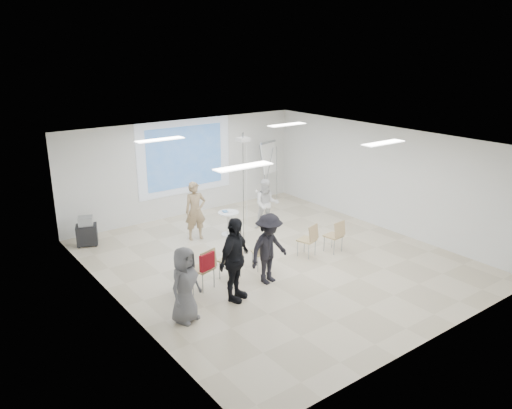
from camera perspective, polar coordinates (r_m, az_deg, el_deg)
floor at (r=12.65m, az=2.17°, el=-6.51°), size 8.00×9.00×0.10m
ceiling at (r=11.73m, az=2.35°, el=7.44°), size 8.00×9.00×0.10m
wall_back at (r=15.77m, az=-8.17°, el=4.20°), size 8.00×0.10×3.00m
wall_left at (r=10.20m, az=-15.82°, el=-3.90°), size 0.10×9.00×3.00m
wall_right at (r=14.89m, az=14.53°, el=3.00°), size 0.10×9.00×3.00m
projection_halo at (r=15.64m, az=-8.11°, el=5.40°), size 3.20×0.01×2.30m
projection_image at (r=15.63m, az=-8.08°, el=5.39°), size 2.60×0.01×1.90m
pedestal_table at (r=14.05m, az=-3.15°, el=-2.02°), size 0.70×0.70×0.72m
player_left at (r=13.73m, az=-6.96°, el=-0.30°), size 0.75×0.59×1.85m
player_right at (r=14.47m, az=1.22°, el=0.34°), size 1.00×0.95×1.64m
controller_left at (r=13.93m, az=-6.88°, el=1.24°), size 0.07×0.13×0.04m
controller_right at (r=14.47m, az=0.06°, el=1.54°), size 0.11×0.13×0.04m
chair_far_left at (r=10.85m, az=-8.12°, el=-7.88°), size 0.51×0.52×0.82m
chair_left_mid at (r=11.00m, az=-5.88°, el=-6.98°), size 0.56×0.58×0.95m
chair_left_inner at (r=11.43m, az=-2.69°, el=-6.07°), size 0.56×0.58×0.90m
chair_center at (r=11.90m, az=0.74°, el=-5.26°), size 0.47×0.49×0.84m
chair_right_inner at (r=12.68m, az=6.12°, el=-3.80°), size 0.51×0.53×0.86m
chair_right_far at (r=13.03m, az=9.12°, el=-3.32°), size 0.45×0.48×0.86m
red_jacket at (r=10.81m, az=-5.62°, el=-6.50°), size 0.40×0.19×0.38m
laptop at (r=11.50m, az=-3.06°, el=-6.18°), size 0.40×0.34×0.03m
audience_left at (r=10.33m, az=-2.47°, el=-5.65°), size 1.41×1.19×2.09m
audience_mid at (r=11.12m, az=1.48°, el=-4.55°), size 1.28×0.82×1.85m
audience_outer at (r=9.73m, az=-8.15°, el=-8.59°), size 0.98×0.82×1.71m
flipchart_easel at (r=16.83m, az=1.51°, el=5.37°), size 0.88×0.69×2.09m
av_cart at (r=14.13m, az=-18.79°, el=-3.00°), size 0.65×0.59×0.80m
ceiling_projector at (r=13.02m, az=-1.47°, el=6.87°), size 0.30×0.25×3.00m
fluor_panel_nw at (r=12.36m, az=-10.92°, el=7.29°), size 1.20×0.30×0.02m
fluor_panel_ne at (r=14.52m, az=3.56°, el=9.10°), size 1.20×0.30×0.02m
fluor_panel_sw at (r=9.39m, az=-1.44°, el=4.35°), size 1.20×0.30×0.02m
fluor_panel_se at (r=12.09m, az=14.36°, el=6.83°), size 1.20×0.30×0.02m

